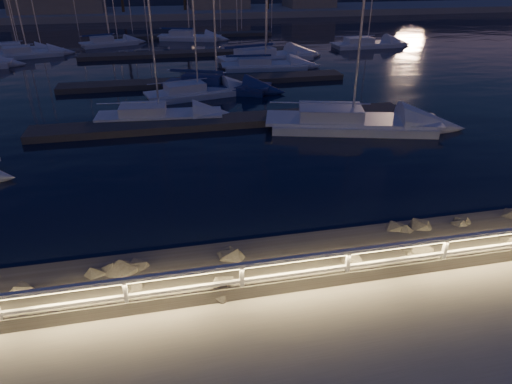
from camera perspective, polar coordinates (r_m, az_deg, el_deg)
ground at (r=13.13m, az=7.05°, el=-11.52°), size 400.00×400.00×0.00m
harbor_water at (r=41.99m, az=-7.09°, el=14.46°), size 400.00×440.00×0.60m
guard_rail at (r=12.64m, az=6.95°, el=-8.83°), size 44.11×0.12×1.06m
riprap at (r=14.33m, az=-0.69°, el=-8.89°), size 24.39×2.96×1.39m
floating_docks at (r=43.12m, az=-7.31°, el=15.55°), size 22.00×36.00×0.40m
far_shore at (r=84.09m, az=-10.44°, el=21.45°), size 160.00×14.00×5.20m
sailboat_c at (r=28.25m, az=-12.36°, el=9.36°), size 7.52×2.85×12.47m
sailboat_d at (r=26.93m, az=11.33°, el=8.72°), size 10.15×5.36×16.53m
sailboat_f at (r=34.63m, az=-5.26°, el=13.19°), size 8.01×5.07×13.30m
sailboat_g at (r=33.19m, az=-7.60°, el=12.39°), size 7.62×3.73×12.47m
sailboat_h at (r=41.70m, az=0.88°, el=15.64°), size 7.85×2.95×12.99m
sailboat_i at (r=54.93m, az=-27.77°, el=15.50°), size 6.28×3.00×10.38m
sailboat_j at (r=52.16m, az=-26.83°, el=15.23°), size 7.13×3.67×11.71m
sailboat_k at (r=45.03m, az=1.00°, el=16.61°), size 9.80×4.92×16.03m
sailboat_l at (r=53.94m, az=13.54°, el=17.60°), size 8.14×2.69×13.61m
sailboat_m at (r=55.93m, az=-17.98°, el=17.39°), size 6.63×3.82×10.97m
sailboat_n at (r=58.01m, az=-8.51°, el=18.68°), size 7.65×4.25×12.57m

